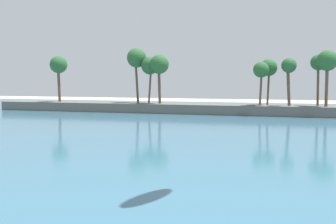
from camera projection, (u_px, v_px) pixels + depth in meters
The scene contains 2 objects.
sea at pixel (245, 121), 61.66m from camera, with size 220.00×103.03×0.06m, color #386B84.
palm_headland at pixel (245, 98), 72.86m from camera, with size 102.30×6.16×12.51m.
Camera 1 is at (6.58, -3.26, 6.28)m, focal length 43.42 mm.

